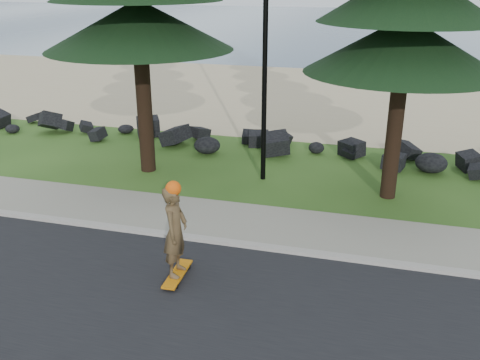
{
  "coord_description": "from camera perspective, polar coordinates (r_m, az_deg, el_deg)",
  "views": [
    {
      "loc": [
        3.15,
        -10.88,
        5.63
      ],
      "look_at": [
        0.18,
        0.0,
        1.19
      ],
      "focal_mm": 40.0,
      "sensor_mm": 36.0,
      "label": 1
    }
  ],
  "objects": [
    {
      "name": "ground",
      "position": [
        12.65,
        -0.81,
        -4.95
      ],
      "size": [
        160.0,
        160.0,
        0.0
      ],
      "primitive_type": "plane",
      "color": "#2A4E18",
      "rests_on": "ground"
    },
    {
      "name": "road",
      "position": [
        9.07,
        -9.05,
        -17.15
      ],
      "size": [
        160.0,
        7.0,
        0.02
      ],
      "primitive_type": "cube",
      "color": "black",
      "rests_on": "ground"
    },
    {
      "name": "kerb",
      "position": [
        11.86,
        -2.02,
        -6.6
      ],
      "size": [
        160.0,
        0.2,
        0.1
      ],
      "primitive_type": "cube",
      "color": "#A8A298",
      "rests_on": "ground"
    },
    {
      "name": "sidewalk",
      "position": [
        12.8,
        -0.56,
        -4.41
      ],
      "size": [
        160.0,
        2.0,
        0.08
      ],
      "primitive_type": "cube",
      "color": "gray",
      "rests_on": "ground"
    },
    {
      "name": "beach_sand",
      "position": [
        26.18,
        8.08,
        8.88
      ],
      "size": [
        160.0,
        15.0,
        0.01
      ],
      "primitive_type": "cube",
      "color": "tan",
      "rests_on": "ground"
    },
    {
      "name": "ocean",
      "position": [
        62.21,
        12.78,
        15.81
      ],
      "size": [
        160.0,
        58.0,
        0.01
      ],
      "primitive_type": "cube",
      "color": "#38536B",
      "rests_on": "ground"
    },
    {
      "name": "seawall_boulders",
      "position": [
        17.7,
        4.2,
        2.88
      ],
      "size": [
        60.0,
        2.4,
        1.1
      ],
      "primitive_type": null,
      "color": "black",
      "rests_on": "ground"
    },
    {
      "name": "lamp_post",
      "position": [
        14.5,
        2.72,
        15.54
      ],
      "size": [
        0.25,
        0.14,
        8.14
      ],
      "color": "black",
      "rests_on": "ground"
    },
    {
      "name": "skateboarder",
      "position": [
        10.21,
        -6.9,
        -5.5
      ],
      "size": [
        0.46,
        1.1,
        2.03
      ],
      "rotation": [
        0.0,
        0.0,
        1.6
      ],
      "color": "#CC720C",
      "rests_on": "ground"
    }
  ]
}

